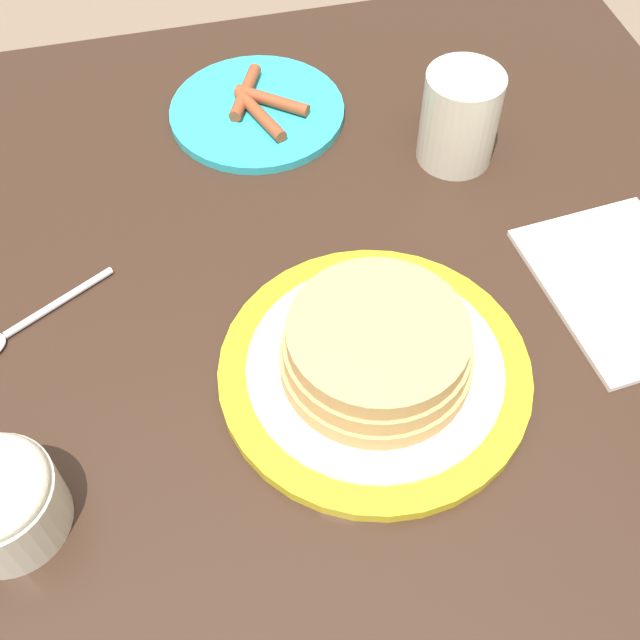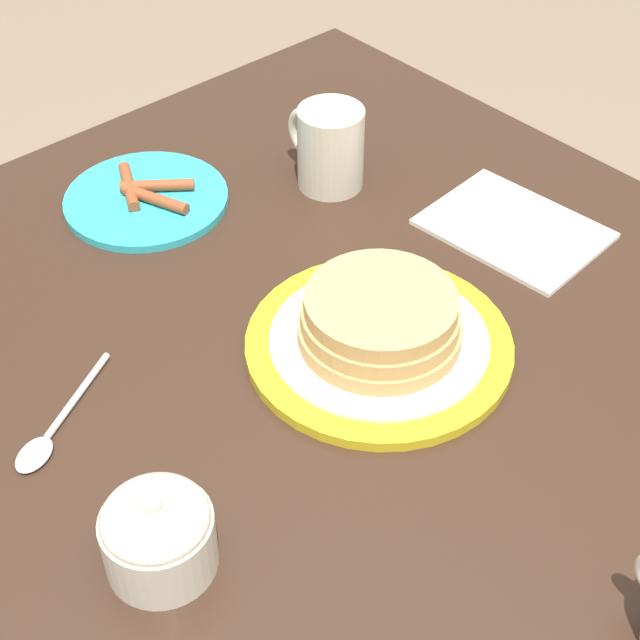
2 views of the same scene
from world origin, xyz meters
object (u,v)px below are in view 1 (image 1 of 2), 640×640
napkin (624,286)px  side_plate_bacon (257,111)px  pancake_plate (376,358)px  coffee_mug (459,115)px  spoon (10,333)px

napkin → side_plate_bacon: bearing=41.0°
pancake_plate → coffee_mug: (0.25, -0.16, 0.03)m
pancake_plate → napkin: bearing=-81.6°
pancake_plate → spoon: size_ratio=1.83×
pancake_plate → napkin: 0.26m
side_plate_bacon → coffee_mug: size_ratio=1.70×
side_plate_bacon → napkin: bearing=-139.0°
pancake_plate → side_plate_bacon: size_ratio=1.38×
spoon → napkin: bearing=-98.3°
side_plate_bacon → coffee_mug: coffee_mug is taller
pancake_plate → napkin: size_ratio=1.32×
coffee_mug → spoon: 0.49m
napkin → spoon: 0.57m
pancake_plate → coffee_mug: 0.30m
spoon → coffee_mug: bearing=-74.0°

